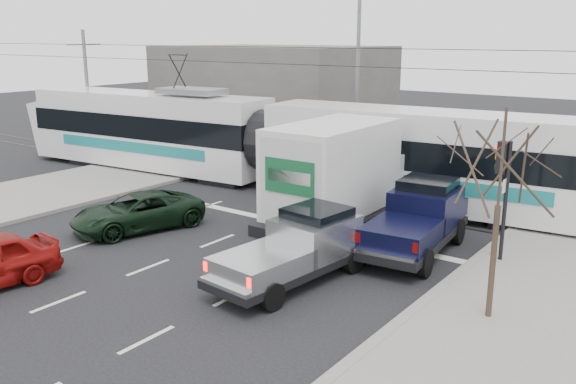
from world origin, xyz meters
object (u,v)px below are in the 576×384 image
Objects in this scene: bare_tree at (501,168)px; green_car at (138,212)px; navy_pickup at (419,218)px; street_lamp_far at (355,68)px; traffic_signal at (503,175)px; box_truck at (342,176)px; silver_pickup at (301,246)px; tram at (269,142)px.

green_car is (-12.44, -0.21, -3.15)m from bare_tree.
bare_tree is 1.08× the size of green_car.
bare_tree reaches higher than green_car.
street_lamp_far is at bearing 124.39° from navy_pickup.
traffic_signal is at bearing 105.76° from bare_tree.
silver_pickup is at bearing -72.87° from box_truck.
bare_tree is 5.70m from navy_pickup.
bare_tree is at bearing -74.24° from traffic_signal.
street_lamp_far is at bearing 138.28° from traffic_signal.
traffic_signal is 0.13× the size of tram.
traffic_signal is at bearing 53.79° from silver_pickup.
silver_pickup is at bearing 14.53° from green_car.
traffic_signal is 5.72m from box_truck.
tram is at bearing 162.91° from traffic_signal.
green_car is (-8.95, -3.81, -0.45)m from navy_pickup.
navy_pickup is at bearing -28.69° from tram.
tram is 5.18× the size of silver_pickup.
bare_tree is at bearing -48.88° from street_lamp_far.
bare_tree is at bearing -36.25° from tram.
street_lamp_far is at bearing 76.88° from tram.
box_truck is at bearing -34.46° from tram.
silver_pickup is at bearing -52.59° from tram.
bare_tree is 1.39× the size of traffic_signal.
traffic_signal is at bearing 3.78° from navy_pickup.
bare_tree reaches higher than traffic_signal.
box_truck is at bearing 147.66° from bare_tree.
tram reaches higher than box_truck.
street_lamp_far is 0.32× the size of tram.
navy_pickup reaches higher than green_car.
street_lamp_far is 1.66× the size of navy_pickup.
tram is 3.71× the size of box_truck.
box_truck is at bearing -61.46° from street_lamp_far.
street_lamp_far is (-11.79, 13.50, 1.32)m from bare_tree.
tram is (-12.60, 7.52, -1.74)m from bare_tree.
box_truck is at bearing 177.03° from traffic_signal.
silver_pickup is 1.19× the size of green_car.
street_lamp_far is 1.95× the size of green_car.
street_lamp_far reaches higher than box_truck.
green_car is at bearing -94.28° from tram.
tram is at bearing 151.14° from navy_pickup.
bare_tree is 5.92m from silver_pickup.
tram reaches higher than traffic_signal.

